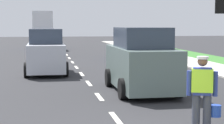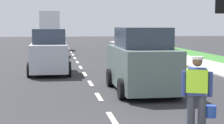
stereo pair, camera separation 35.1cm
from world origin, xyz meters
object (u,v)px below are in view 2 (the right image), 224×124
object	(u,v)px
delivery_truck	(50,32)
car_oncoming_lead	(49,53)
car_outgoing_ahead	(141,62)
car_parked_far	(138,44)
road_worker	(198,90)
car_oncoming_second	(50,43)

from	to	relation	value
delivery_truck	car_oncoming_lead	xyz separation A→B (m)	(0.14, -18.69, -0.62)
car_outgoing_ahead	car_parked_far	xyz separation A→B (m)	(2.69, 13.10, -0.07)
delivery_truck	car_outgoing_ahead	bearing A→B (deg)	-82.10
car_outgoing_ahead	car_oncoming_lead	world-z (taller)	car_outgoing_ahead
delivery_truck	car_outgoing_ahead	xyz separation A→B (m)	(3.38, -24.37, -0.56)
road_worker	car_outgoing_ahead	distance (m)	5.26
car_parked_far	car_outgoing_ahead	bearing A→B (deg)	-101.62
car_oncoming_lead	car_outgoing_ahead	bearing A→B (deg)	-60.26
car_oncoming_lead	car_parked_far	world-z (taller)	car_oncoming_lead
car_oncoming_second	car_parked_far	xyz separation A→B (m)	(6.00, -3.30, 0.03)
road_worker	car_oncoming_second	bearing A→B (deg)	98.91
delivery_truck	car_oncoming_lead	world-z (taller)	delivery_truck
car_outgoing_ahead	delivery_truck	bearing A→B (deg)	97.90
road_worker	car_oncoming_lead	distance (m)	11.44
delivery_truck	car_oncoming_second	size ratio (longest dim) A/B	1.21
car_oncoming_second	car_outgoing_ahead	size ratio (longest dim) A/B	0.88
road_worker	car_parked_far	size ratio (longest dim) A/B	0.39
car_oncoming_second	road_worker	bearing A→B (deg)	-81.09
car_parked_far	car_oncoming_second	bearing A→B (deg)	151.20
road_worker	car_outgoing_ahead	xyz separation A→B (m)	(-0.09, 5.26, 0.12)
road_worker	car_outgoing_ahead	world-z (taller)	car_outgoing_ahead
car_outgoing_ahead	car_parked_far	bearing A→B (deg)	78.38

